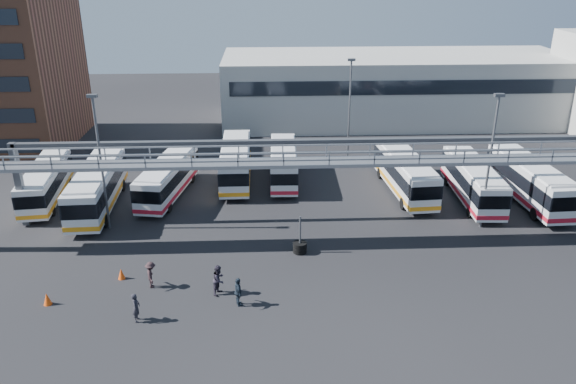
{
  "coord_description": "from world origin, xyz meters",
  "views": [
    {
      "loc": [
        -4.26,
        -30.53,
        18.8
      ],
      "look_at": [
        -2.63,
        6.0,
        3.55
      ],
      "focal_mm": 35.0,
      "sensor_mm": 36.0,
      "label": 1
    }
  ],
  "objects_px": {
    "light_pole_mid": "(491,155)",
    "bus_0": "(46,182)",
    "pedestrian_b": "(219,280)",
    "pedestrian_d": "(238,292)",
    "bus_2": "(168,177)",
    "bus_7": "(473,180)",
    "bus_8": "(530,180)",
    "pedestrian_c": "(151,275)",
    "light_pole_left": "(100,156)",
    "pedestrian_a": "(136,307)",
    "cone_left": "(47,299)",
    "tire_stack": "(300,246)",
    "light_pole_back": "(350,106)",
    "bus_4": "(284,162)",
    "bus_1": "(97,186)",
    "bus_3": "(236,161)",
    "cone_right": "(121,274)",
    "bus_6": "(405,172)"
  },
  "relations": [
    {
      "from": "light_pole_mid",
      "to": "pedestrian_c",
      "type": "height_order",
      "value": "light_pole_mid"
    },
    {
      "from": "pedestrian_a",
      "to": "cone_left",
      "type": "bearing_deg",
      "value": 70.52
    },
    {
      "from": "bus_0",
      "to": "bus_4",
      "type": "height_order",
      "value": "bus_0"
    },
    {
      "from": "pedestrian_c",
      "to": "tire_stack",
      "type": "bearing_deg",
      "value": -78.41
    },
    {
      "from": "light_pole_mid",
      "to": "bus_1",
      "type": "height_order",
      "value": "light_pole_mid"
    },
    {
      "from": "bus_7",
      "to": "bus_8",
      "type": "xyz_separation_m",
      "value": [
        4.57,
        -0.49,
        0.1
      ]
    },
    {
      "from": "bus_4",
      "to": "cone_left",
      "type": "bearing_deg",
      "value": -125.44
    },
    {
      "from": "bus_3",
      "to": "pedestrian_a",
      "type": "distance_m",
      "value": 21.96
    },
    {
      "from": "light_pole_left",
      "to": "pedestrian_b",
      "type": "distance_m",
      "value": 13.71
    },
    {
      "from": "pedestrian_a",
      "to": "tire_stack",
      "type": "height_order",
      "value": "tire_stack"
    },
    {
      "from": "pedestrian_b",
      "to": "pedestrian_d",
      "type": "distance_m",
      "value": 1.8
    },
    {
      "from": "pedestrian_b",
      "to": "tire_stack",
      "type": "xyz_separation_m",
      "value": [
        5.2,
        4.9,
        -0.49
      ]
    },
    {
      "from": "bus_4",
      "to": "pedestrian_b",
      "type": "relative_size",
      "value": 5.29
    },
    {
      "from": "light_pole_left",
      "to": "bus_8",
      "type": "relative_size",
      "value": 0.9
    },
    {
      "from": "light_pole_back",
      "to": "pedestrian_d",
      "type": "bearing_deg",
      "value": -111.93
    },
    {
      "from": "bus_3",
      "to": "bus_2",
      "type": "bearing_deg",
      "value": -148.88
    },
    {
      "from": "bus_4",
      "to": "cone_right",
      "type": "bearing_deg",
      "value": -121.65
    },
    {
      "from": "pedestrian_b",
      "to": "pedestrian_d",
      "type": "xyz_separation_m",
      "value": [
        1.21,
        -1.33,
        -0.06
      ]
    },
    {
      "from": "light_pole_mid",
      "to": "tire_stack",
      "type": "distance_m",
      "value": 15.26
    },
    {
      "from": "light_pole_back",
      "to": "bus_4",
      "type": "bearing_deg",
      "value": -145.09
    },
    {
      "from": "light_pole_back",
      "to": "cone_left",
      "type": "xyz_separation_m",
      "value": [
        -21.13,
        -24.04,
        -5.35
      ]
    },
    {
      "from": "bus_2",
      "to": "bus_7",
      "type": "height_order",
      "value": "bus_7"
    },
    {
      "from": "bus_7",
      "to": "pedestrian_b",
      "type": "bearing_deg",
      "value": -144.05
    },
    {
      "from": "pedestrian_b",
      "to": "light_pole_left",
      "type": "bearing_deg",
      "value": 67.02
    },
    {
      "from": "bus_8",
      "to": "pedestrian_c",
      "type": "bearing_deg",
      "value": -160.11
    },
    {
      "from": "light_pole_back",
      "to": "bus_1",
      "type": "relative_size",
      "value": 0.89
    },
    {
      "from": "bus_1",
      "to": "tire_stack",
      "type": "xyz_separation_m",
      "value": [
        15.79,
        -8.14,
        -1.45
      ]
    },
    {
      "from": "light_pole_left",
      "to": "pedestrian_d",
      "type": "bearing_deg",
      "value": -46.47
    },
    {
      "from": "bus_3",
      "to": "pedestrian_b",
      "type": "height_order",
      "value": "bus_3"
    },
    {
      "from": "light_pole_mid",
      "to": "cone_right",
      "type": "relative_size",
      "value": 14.26
    },
    {
      "from": "pedestrian_a",
      "to": "bus_3",
      "type": "bearing_deg",
      "value": -13.42
    },
    {
      "from": "bus_2",
      "to": "bus_6",
      "type": "distance_m",
      "value": 20.21
    },
    {
      "from": "bus_3",
      "to": "pedestrian_c",
      "type": "xyz_separation_m",
      "value": [
        -4.48,
        -17.93,
        -0.98
      ]
    },
    {
      "from": "pedestrian_c",
      "to": "tire_stack",
      "type": "relative_size",
      "value": 0.63
    },
    {
      "from": "pedestrian_d",
      "to": "cone_right",
      "type": "xyz_separation_m",
      "value": [
        -7.53,
        3.29,
        -0.54
      ]
    },
    {
      "from": "bus_4",
      "to": "pedestrian_a",
      "type": "bearing_deg",
      "value": -111.48
    },
    {
      "from": "cone_right",
      "to": "light_pole_left",
      "type": "bearing_deg",
      "value": 109.21
    },
    {
      "from": "bus_1",
      "to": "bus_3",
      "type": "relative_size",
      "value": 1.04
    },
    {
      "from": "light_pole_mid",
      "to": "bus_0",
      "type": "height_order",
      "value": "light_pole_mid"
    },
    {
      "from": "bus_2",
      "to": "cone_right",
      "type": "distance_m",
      "value": 13.54
    },
    {
      "from": "bus_4",
      "to": "pedestrian_d",
      "type": "bearing_deg",
      "value": -98.17
    },
    {
      "from": "bus_4",
      "to": "bus_7",
      "type": "distance_m",
      "value": 16.44
    },
    {
      "from": "pedestrian_b",
      "to": "bus_1",
      "type": "bearing_deg",
      "value": 62.38
    },
    {
      "from": "light_pole_mid",
      "to": "pedestrian_c",
      "type": "relative_size",
      "value": 5.92
    },
    {
      "from": "bus_3",
      "to": "pedestrian_d",
      "type": "height_order",
      "value": "bus_3"
    },
    {
      "from": "bus_0",
      "to": "cone_left",
      "type": "bearing_deg",
      "value": -77.61
    },
    {
      "from": "bus_0",
      "to": "bus_6",
      "type": "bearing_deg",
      "value": -5.33
    },
    {
      "from": "light_pole_left",
      "to": "bus_7",
      "type": "distance_m",
      "value": 29.55
    },
    {
      "from": "light_pole_mid",
      "to": "bus_1",
      "type": "bearing_deg",
      "value": 170.9
    },
    {
      "from": "light_pole_left",
      "to": "pedestrian_c",
      "type": "bearing_deg",
      "value": -60.96
    }
  ]
}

